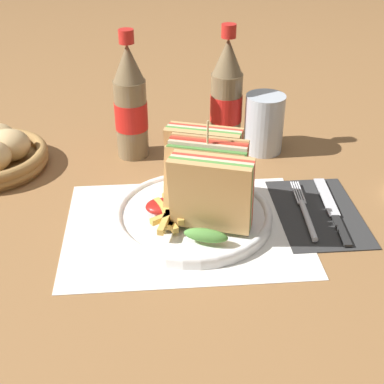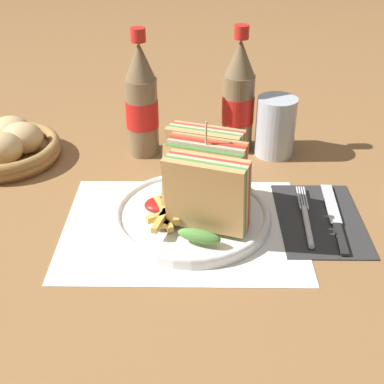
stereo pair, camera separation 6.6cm
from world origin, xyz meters
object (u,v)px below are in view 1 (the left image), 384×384
knife (332,210)px  glass_near (264,124)px  club_sandwich (207,179)px  coke_bottle_far (226,97)px  coke_bottle_near (131,105)px  fork (306,215)px  plate_main (193,215)px

knife → glass_near: 0.24m
club_sandwich → coke_bottle_far: size_ratio=0.86×
club_sandwich → coke_bottle_far: bearing=76.1°
club_sandwich → coke_bottle_far: 0.26m
club_sandwich → glass_near: bearing=60.1°
knife → coke_bottle_near: (-0.32, 0.23, 0.10)m
fork → coke_bottle_far: coke_bottle_far is taller
plate_main → coke_bottle_near: size_ratio=1.03×
fork → knife: 0.05m
coke_bottle_near → fork: bearing=-42.0°
fork → glass_near: bearing=98.8°
knife → coke_bottle_far: coke_bottle_far is taller
plate_main → coke_bottle_near: coke_bottle_near is taller
knife → fork: bearing=-159.5°
knife → coke_bottle_far: bearing=122.5°
club_sandwich → coke_bottle_near: size_ratio=0.86×
fork → glass_near: size_ratio=1.52×
coke_bottle_near → club_sandwich: bearing=-63.7°
knife → club_sandwich: bearing=-175.3°
coke_bottle_near → glass_near: coke_bottle_near is taller
glass_near → plate_main: bearing=-123.9°
fork → glass_near: 0.25m
fork → knife: fork is taller
club_sandwich → fork: club_sandwich is taller
coke_bottle_far → glass_near: bearing=-18.1°
fork → coke_bottle_far: 0.30m
club_sandwich → glass_near: club_sandwich is taller
coke_bottle_near → coke_bottle_far: 0.18m
plate_main → knife: 0.22m
plate_main → coke_bottle_far: coke_bottle_far is taller
coke_bottle_far → coke_bottle_near: bearing=-173.4°
plate_main → fork: bearing=-4.0°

